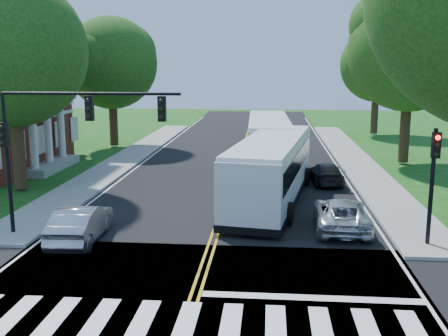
# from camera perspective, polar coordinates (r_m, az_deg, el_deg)

# --- Properties ---
(ground) EXTENTS (140.00, 140.00, 0.00)m
(ground) POSITION_cam_1_polar(r_m,az_deg,el_deg) (14.91, -3.99, -16.06)
(ground) COLOR #174310
(ground) RESTS_ON ground
(road) EXTENTS (14.00, 96.00, 0.01)m
(road) POSITION_cam_1_polar(r_m,az_deg,el_deg) (31.90, 1.04, -1.21)
(road) COLOR black
(road) RESTS_ON ground
(cross_road) EXTENTS (60.00, 12.00, 0.01)m
(cross_road) POSITION_cam_1_polar(r_m,az_deg,el_deg) (14.91, -3.99, -16.04)
(cross_road) COLOR black
(cross_road) RESTS_ON ground
(center_line) EXTENTS (0.36, 70.00, 0.01)m
(center_line) POSITION_cam_1_polar(r_m,az_deg,el_deg) (35.81, 1.49, 0.16)
(center_line) COLOR gold
(center_line) RESTS_ON road
(edge_line_w) EXTENTS (0.12, 70.00, 0.01)m
(edge_line_w) POSITION_cam_1_polar(r_m,az_deg,el_deg) (36.85, -9.13, 0.34)
(edge_line_w) COLOR silver
(edge_line_w) RESTS_ON road
(edge_line_e) EXTENTS (0.12, 70.00, 0.01)m
(edge_line_e) POSITION_cam_1_polar(r_m,az_deg,el_deg) (36.05, 12.34, -0.02)
(edge_line_e) COLOR silver
(edge_line_e) RESTS_ON road
(crosswalk) EXTENTS (12.60, 3.00, 0.01)m
(crosswalk) POSITION_cam_1_polar(r_m,az_deg,el_deg) (14.47, -4.31, -16.90)
(crosswalk) COLOR silver
(crosswalk) RESTS_ON road
(stop_bar) EXTENTS (6.60, 0.40, 0.01)m
(stop_bar) POSITION_cam_1_polar(r_m,az_deg,el_deg) (16.24, 9.59, -13.75)
(stop_bar) COLOR silver
(stop_bar) RESTS_ON road
(sidewalk_nw) EXTENTS (2.60, 40.00, 0.15)m
(sidewalk_nw) POSITION_cam_1_polar(r_m,az_deg,el_deg) (40.07, -10.17, 1.25)
(sidewalk_nw) COLOR gray
(sidewalk_nw) RESTS_ON ground
(sidewalk_ne) EXTENTS (2.60, 40.00, 0.15)m
(sidewalk_ne) POSITION_cam_1_polar(r_m,az_deg,el_deg) (39.17, 13.98, 0.87)
(sidewalk_ne) COLOR gray
(sidewalk_ne) RESTS_ON ground
(tree_west_near) EXTENTS (8.00, 8.00, 11.40)m
(tree_west_near) POSITION_cam_1_polar(r_m,az_deg,el_deg) (30.35, -22.19, 11.66)
(tree_west_near) COLOR #382416
(tree_west_near) RESTS_ON ground
(tree_west_far) EXTENTS (7.60, 7.60, 10.67)m
(tree_west_far) POSITION_cam_1_polar(r_m,az_deg,el_deg) (45.06, -12.18, 11.09)
(tree_west_far) COLOR #382416
(tree_west_far) RESTS_ON ground
(tree_east_mid) EXTENTS (8.40, 8.40, 11.93)m
(tree_east_mid) POSITION_cam_1_polar(r_m,az_deg,el_deg) (38.27, 19.61, 12.05)
(tree_east_mid) COLOR #382416
(tree_east_mid) RESTS_ON ground
(tree_east_far) EXTENTS (7.20, 7.20, 10.34)m
(tree_east_far) POSITION_cam_1_polar(r_m,az_deg,el_deg) (54.10, 16.34, 10.72)
(tree_east_far) COLOR #382416
(tree_east_far) RESTS_ON ground
(signal_nw) EXTENTS (7.15, 0.46, 5.66)m
(signal_nw) POSITION_cam_1_polar(r_m,az_deg,el_deg) (21.24, -17.20, 4.05)
(signal_nw) COLOR black
(signal_nw) RESTS_ON ground
(signal_ne) EXTENTS (0.30, 0.46, 4.40)m
(signal_ne) POSITION_cam_1_polar(r_m,az_deg,el_deg) (20.81, 21.82, -0.33)
(signal_ne) COLOR black
(signal_ne) RESTS_ON ground
(bus_lead) EXTENTS (4.64, 12.76, 3.24)m
(bus_lead) POSITION_cam_1_polar(r_m,az_deg,el_deg) (26.44, 5.22, -0.03)
(bus_lead) COLOR silver
(bus_lead) RESTS_ON road
(bus_follow) EXTENTS (3.34, 12.71, 3.27)m
(bus_follow) POSITION_cam_1_polar(r_m,az_deg,el_deg) (36.19, 4.88, 3.01)
(bus_follow) COLOR silver
(bus_follow) RESTS_ON road
(hatchback) EXTENTS (1.73, 4.40, 1.42)m
(hatchback) POSITION_cam_1_polar(r_m,az_deg,el_deg) (21.38, -15.33, -5.83)
(hatchback) COLOR #AAACB2
(hatchback) RESTS_ON road
(suv) EXTENTS (2.35, 4.78, 1.31)m
(suv) POSITION_cam_1_polar(r_m,az_deg,el_deg) (22.65, 12.63, -4.90)
(suv) COLOR silver
(suv) RESTS_ON road
(dark_sedan) EXTENTS (1.91, 4.23, 1.20)m
(dark_sedan) POSITION_cam_1_polar(r_m,az_deg,el_deg) (31.23, 11.05, -0.55)
(dark_sedan) COLOR black
(dark_sedan) RESTS_ON road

